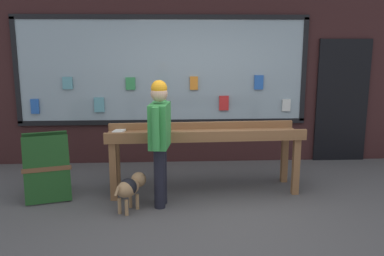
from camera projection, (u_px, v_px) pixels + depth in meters
name	position (u px, v px, depth m)	size (l,w,h in m)	color
ground_plane	(210.00, 215.00, 5.22)	(40.00, 40.00, 0.00)	#474444
shopfront_facade	(197.00, 57.00, 7.19)	(7.90, 0.29, 3.64)	#331919
display_table_main	(204.00, 139.00, 5.91)	(2.69, 0.77, 0.92)	brown
person_browsing	(160.00, 135.00, 5.33)	(0.28, 0.64, 1.62)	black
small_dog	(130.00, 187.00, 5.30)	(0.40, 0.52, 0.44)	#99724C
sandwich_board_sign	(47.00, 165.00, 5.77)	(0.74, 0.80, 0.86)	#193F19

